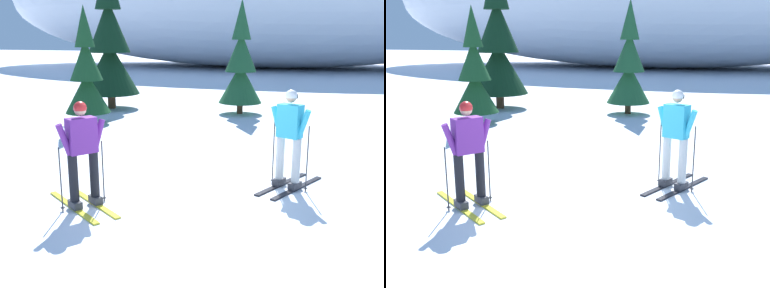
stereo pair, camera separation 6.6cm
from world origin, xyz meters
The scene contains 6 objects.
ground_plane centered at (0.00, 0.00, 0.00)m, with size 120.00×120.00×0.00m, color white.
skier_purple_jacket centered at (-1.69, -0.48, 0.92)m, with size 1.67×1.41×1.75m.
skier_cyan_jacket centered at (1.43, 1.36, 0.96)m, with size 1.14×1.70×1.81m.
pine_tree_far_left centered at (-5.62, 8.89, 2.31)m, with size 2.13×2.13×5.51m.
pine_tree_left centered at (-5.01, 5.91, 1.51)m, with size 1.39×1.39×3.60m.
pine_tree_center_left centered at (-0.75, 9.01, 1.63)m, with size 1.51×1.51×3.90m.
Camera 2 is at (1.93, -6.75, 2.78)m, focal length 42.62 mm.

